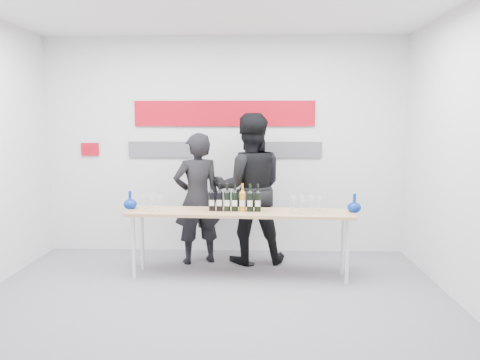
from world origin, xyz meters
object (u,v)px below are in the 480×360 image
at_px(presenter_right, 249,188).
at_px(mic_stand, 248,232).
at_px(presenter_left, 197,199).
at_px(tasting_table, 240,216).

bearing_deg(presenter_right, mic_stand, 81.32).
bearing_deg(presenter_left, tasting_table, 114.17).
relative_size(tasting_table, presenter_right, 1.37).
xyz_separation_m(tasting_table, presenter_right, (0.11, 0.62, 0.24)).
height_order(presenter_right, mic_stand, presenter_right).
distance_m(tasting_table, presenter_right, 0.67).
relative_size(presenter_right, mic_stand, 1.37).
relative_size(tasting_table, presenter_left, 1.57).
distance_m(presenter_left, mic_stand, 0.79).
xyz_separation_m(presenter_left, mic_stand, (0.67, -0.10, -0.42)).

